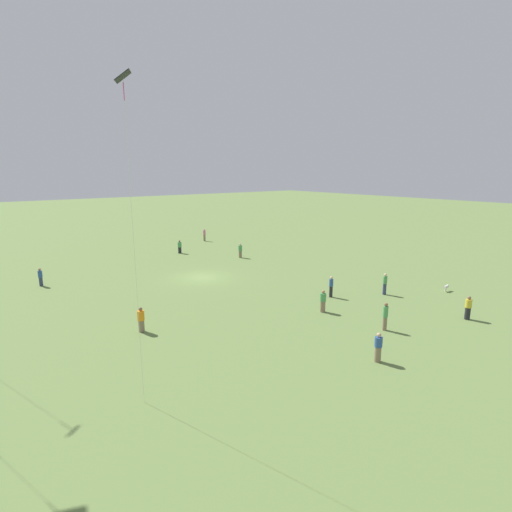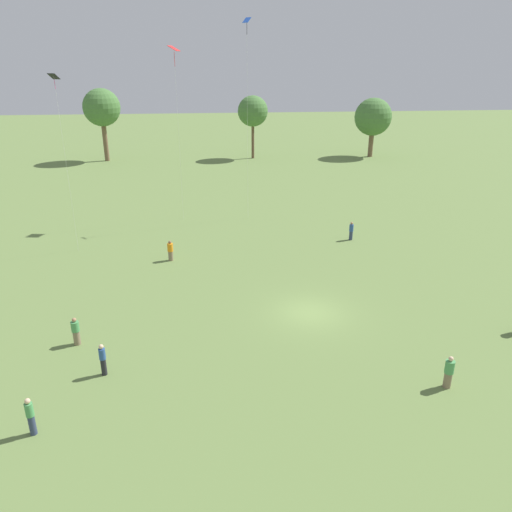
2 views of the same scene
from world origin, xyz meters
TOP-DOWN VIEW (x-y plane):
  - ground_plane at (0.00, 0.00)m, footprint 240.00×240.00m
  - tree_0 at (-21.23, 51.55)m, footprint 5.49×5.49m
  - tree_1 at (1.31, 51.36)m, footprint 4.62×4.62m
  - tree_2 at (20.13, 50.80)m, footprint 5.75×5.75m
  - person_0 at (-11.67, -5.37)m, footprint 0.42×0.42m
  - person_1 at (-13.91, -9.44)m, footprint 0.42×0.42m
  - person_5 at (-9.19, 9.65)m, footprint 0.46×0.46m
  - person_7 at (-13.69, -2.28)m, footprint 0.63×0.63m
  - person_8 at (5.07, -8.11)m, footprint 0.50×0.50m
  - person_10 at (6.22, 12.86)m, footprint 0.46×0.46m
  - kite_0 at (-2.18, 20.15)m, footprint 0.80×0.81m
  - kite_2 at (-16.96, 12.62)m, footprint 0.89×0.83m
  - kite_3 at (-8.58, 20.71)m, footprint 1.17×1.23m

SIDE VIEW (x-z plane):
  - ground_plane at x=0.00m, z-range 0.00..0.00m
  - person_5 at x=-9.19m, z-range -0.02..1.62m
  - person_7 at x=-13.69m, z-range -0.02..1.63m
  - person_10 at x=6.22m, z-range 0.00..1.64m
  - person_8 at x=5.07m, z-range -0.02..1.70m
  - person_0 at x=-11.67m, z-range 0.02..1.76m
  - person_1 at x=-13.91m, z-range 0.01..1.82m
  - tree_2 at x=20.13m, z-range 1.61..10.67m
  - tree_1 at x=1.31m, z-range 2.39..11.90m
  - tree_0 at x=-21.23m, z-range 2.51..13.18m
  - kite_2 at x=-16.96m, z-range 5.74..19.56m
  - kite_3 at x=-8.58m, z-range 6.98..22.83m
  - kite_0 at x=-2.18m, z-range 7.11..25.21m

